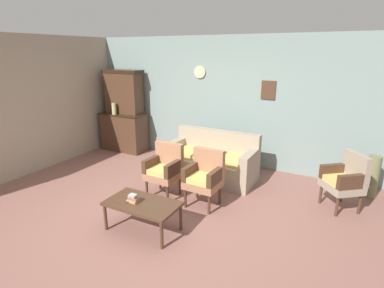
% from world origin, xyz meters
% --- Properties ---
extents(ground_plane, '(7.68, 7.68, 0.00)m').
position_xyz_m(ground_plane, '(0.00, 0.00, 0.00)').
color(ground_plane, '#84564C').
extents(wall_back_with_decor, '(6.40, 0.09, 2.70)m').
position_xyz_m(wall_back_with_decor, '(0.00, 2.63, 1.35)').
color(wall_back_with_decor, gray).
rests_on(wall_back_with_decor, ground).
extents(wall_left_side, '(0.06, 5.20, 2.70)m').
position_xyz_m(wall_left_side, '(-3.23, 0.00, 1.35)').
color(wall_left_side, gray).
rests_on(wall_left_side, ground).
extents(side_cabinet, '(1.16, 0.55, 0.93)m').
position_xyz_m(side_cabinet, '(-2.51, 2.25, 0.47)').
color(side_cabinet, '#472D1E').
rests_on(side_cabinet, ground).
extents(cabinet_upper_hutch, '(0.99, 0.38, 1.03)m').
position_xyz_m(cabinet_upper_hutch, '(-2.51, 2.33, 1.45)').
color(cabinet_upper_hutch, '#472D1E').
rests_on(cabinet_upper_hutch, side_cabinet).
extents(vase_on_cabinet, '(0.11, 0.11, 0.27)m').
position_xyz_m(vase_on_cabinet, '(-2.62, 2.06, 1.07)').
color(vase_on_cabinet, tan).
rests_on(vase_on_cabinet, side_cabinet).
extents(floral_couch, '(1.73, 0.83, 0.90)m').
position_xyz_m(floral_couch, '(0.13, 1.65, 0.33)').
color(floral_couch, gray).
rests_on(floral_couch, ground).
extents(armchair_row_middle, '(0.54, 0.51, 0.90)m').
position_xyz_m(armchair_row_middle, '(-0.27, 0.59, 0.50)').
color(armchair_row_middle, '#9E6B4C').
rests_on(armchair_row_middle, ground).
extents(armchair_by_doorway, '(0.54, 0.51, 0.90)m').
position_xyz_m(armchair_by_doorway, '(0.47, 0.60, 0.50)').
color(armchair_by_doorway, '#9E6B4C').
rests_on(armchair_by_doorway, ground).
extents(wingback_chair_by_fireplace, '(0.71, 0.71, 0.90)m').
position_xyz_m(wingback_chair_by_fireplace, '(2.45, 1.50, 0.50)').
color(wingback_chair_by_fireplace, gray).
rests_on(wingback_chair_by_fireplace, ground).
extents(coffee_table, '(1.00, 0.56, 0.42)m').
position_xyz_m(coffee_table, '(0.04, -0.45, 0.38)').
color(coffee_table, '#472D1E').
rests_on(coffee_table, ground).
extents(book_stack_on_table, '(0.16, 0.11, 0.12)m').
position_xyz_m(book_stack_on_table, '(-0.06, -0.51, 0.48)').
color(book_stack_on_table, '#E28255').
rests_on(book_stack_on_table, coffee_table).
extents(floor_vase_by_wall, '(0.20, 0.20, 0.73)m').
position_xyz_m(floor_vase_by_wall, '(2.85, 2.15, 0.36)').
color(floor_vase_by_wall, '#6D6F49').
rests_on(floor_vase_by_wall, ground).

